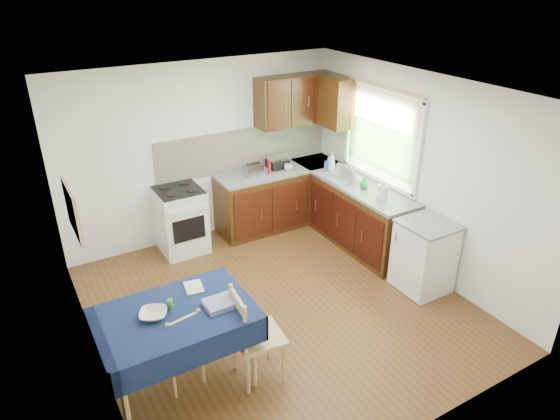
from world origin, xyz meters
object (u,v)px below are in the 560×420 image
chair_far (180,346)px  sandwich_press (278,162)px  dining_table (176,322)px  toaster (253,170)px  dish_rack (346,178)px  kettle (383,190)px  chair_near (253,333)px

chair_far → sandwich_press: size_ratio=3.00×
dining_table → sandwich_press: size_ratio=4.82×
chair_far → toaster: bearing=-140.0°
dining_table → dish_rack: (3.04, 1.55, 0.20)m
dish_rack → sandwich_press: bearing=123.4°
sandwich_press → kettle: size_ratio=1.15×
chair_far → chair_near: 0.67m
dining_table → chair_far: bearing=1.8°
chair_near → sandwich_press: 3.30m
chair_far → sandwich_press: bearing=-144.7°
sandwich_press → toaster: bearing=-171.6°
chair_near → sandwich_press: bearing=-27.6°
chair_near → toaster: (1.36, 2.60, 0.47)m
dining_table → sandwich_press: bearing=38.9°
dining_table → chair_near: chair_near is taller
dish_rack → kettle: bearing=-87.0°
chair_near → sandwich_press: (1.82, 2.71, 0.46)m
toaster → sandwich_press: (0.46, 0.11, -0.01)m
chair_far → kettle: (3.05, 0.83, 0.56)m
dining_table → toaster: bearing=43.5°
chair_far → toaster: size_ratio=3.29×
chair_near → toaster: toaster is taller
dining_table → chair_far: chair_far is taller
toaster → dish_rack: dish_rack is taller
sandwich_press → chair_near: bearing=-129.0°
dining_table → kettle: 3.20m
dining_table → chair_far: 0.28m
dish_rack → kettle: 0.73m
sandwich_press → kettle: 1.73m
toaster → dish_rack: bearing=-17.6°
dish_rack → kettle: size_ratio=1.82×
kettle → dining_table: bearing=-164.8°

